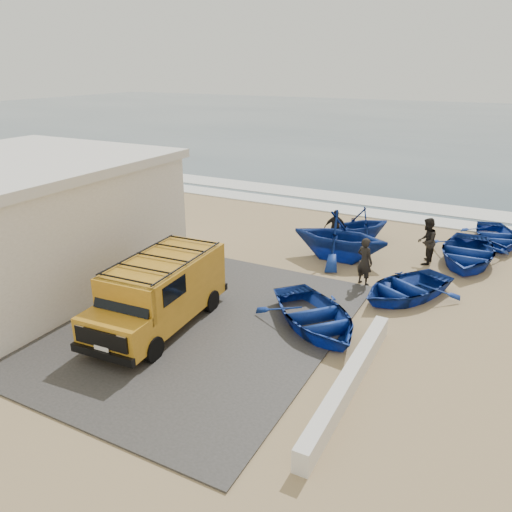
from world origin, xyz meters
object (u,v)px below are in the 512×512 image
at_px(boat_near_left, 315,316).
at_px(fisherman_middle, 427,241).
at_px(building, 15,221).
at_px(fisherman_front, 365,261).
at_px(boat_mid_left, 340,236).
at_px(parapet, 349,380).
at_px(boat_mid_right, 467,252).
at_px(boat_far_left, 359,225).
at_px(fisherman_back, 335,228).
at_px(van, 160,291).
at_px(boat_far_right, 496,236).
at_px(boat_near_right, 405,287).

bearing_deg(boat_near_left, fisherman_middle, 26.54).
relative_size(building, fisherman_front, 5.48).
distance_m(boat_mid_left, fisherman_front, 2.41).
bearing_deg(fisherman_front, parapet, 126.87).
relative_size(boat_near_left, boat_mid_right, 0.92).
bearing_deg(boat_far_left, boat_mid_left, -54.14).
xyz_separation_m(boat_near_left, fisherman_back, (-1.88, 7.09, 0.38)).
bearing_deg(boat_mid_right, van, -129.91).
height_order(building, fisherman_back, building).
height_order(boat_mid_right, boat_far_right, boat_mid_right).
relative_size(van, fisherman_back, 3.19).
bearing_deg(parapet, boat_far_left, 105.61).
bearing_deg(parapet, van, 175.12).
bearing_deg(boat_near_left, boat_far_right, 20.50).
xyz_separation_m(van, boat_far_left, (2.98, 9.93, -0.36)).
bearing_deg(fisherman_back, fisherman_middle, -33.98).
bearing_deg(boat_far_left, building, -97.52).
relative_size(boat_mid_right, fisherman_front, 2.47).
distance_m(boat_far_left, boat_far_right, 5.90).
xyz_separation_m(boat_mid_left, fisherman_middle, (3.09, 1.15, -0.08)).
bearing_deg(building, boat_mid_left, 36.49).
relative_size(boat_mid_left, boat_far_right, 1.06).
xyz_separation_m(boat_near_right, fisherman_back, (-3.79, 3.80, 0.41)).
xyz_separation_m(boat_far_right, fisherman_back, (-6.11, -3.42, 0.42)).
xyz_separation_m(building, boat_mid_right, (14.03, 9.01, -1.72)).
bearing_deg(fisherman_front, fisherman_back, -32.52).
distance_m(building, van, 6.70).
relative_size(boat_near_left, fisherman_back, 2.49).
xyz_separation_m(boat_mid_left, fisherman_back, (-0.70, 1.51, -0.21)).
height_order(boat_far_right, fisherman_front, fisherman_front).
distance_m(van, boat_far_left, 10.38).
height_order(building, boat_mid_left, building).
bearing_deg(boat_mid_right, boat_far_left, 172.59).
relative_size(van, boat_mid_right, 1.18).
xyz_separation_m(boat_far_right, fisherman_middle, (-2.31, -3.77, 0.55)).
relative_size(fisherman_middle, fisherman_back, 1.17).
xyz_separation_m(boat_far_left, fisherman_middle, (3.01, -1.26, 0.14)).
bearing_deg(fisherman_front, boat_far_right, -96.06).
bearing_deg(parapet, fisherman_front, 103.26).
bearing_deg(fisherman_back, fisherman_front, -84.83).
height_order(boat_far_right, fisherman_middle, fisherman_middle).
distance_m(boat_mid_right, fisherman_front, 4.87).
distance_m(parapet, boat_near_left, 3.05).
xyz_separation_m(building, parapet, (12.50, -1.00, -1.89)).
relative_size(fisherman_front, fisherman_back, 1.09).
bearing_deg(fisherman_back, boat_far_left, 20.15).
relative_size(building, boat_near_right, 2.59).
height_order(boat_near_left, boat_mid_right, boat_mid_right).
distance_m(fisherman_middle, fisherman_back, 3.82).
distance_m(boat_mid_left, fisherman_back, 1.67).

